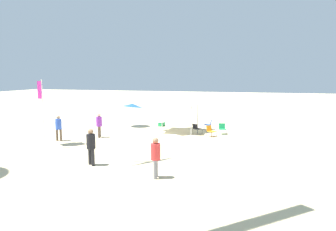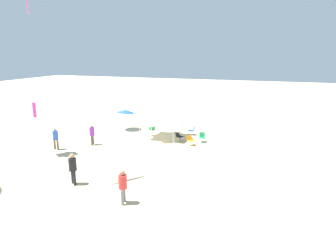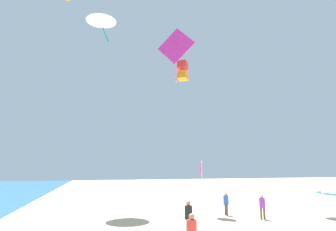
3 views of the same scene
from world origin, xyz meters
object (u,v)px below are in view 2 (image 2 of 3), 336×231
object	(u,v)px
cooler_box	(152,128)
person_watching_sky	(56,137)
canopy_tent	(162,111)
banner_flag	(37,125)
folding_chair_left_of_tent	(190,140)
person_near_umbrella	(92,133)
beach_umbrella	(126,111)
folding_chair_near_cooler	(192,130)
person_by_tent	(73,166)
folding_chair_facing_ocean	(179,136)
person_beachcomber	(123,184)
folding_chair_right_of_tent	(202,137)

from	to	relation	value
cooler_box	person_watching_sky	xyz separation A→B (m)	(5.11, 7.98, 0.87)
canopy_tent	banner_flag	xyz separation A→B (m)	(6.56, 7.97, 0.06)
folding_chair_left_of_tent	person_watching_sky	distance (m)	10.98
cooler_box	banner_flag	bearing A→B (deg)	65.04
canopy_tent	person_near_umbrella	xyz separation A→B (m)	(4.84, 3.90, -1.46)
beach_umbrella	folding_chair_near_cooler	world-z (taller)	beach_umbrella
folding_chair_left_of_tent	canopy_tent	bearing A→B (deg)	105.14
person_by_tent	person_near_umbrella	xyz separation A→B (m)	(3.07, -6.66, -0.06)
cooler_box	person_near_umbrella	size ratio (longest dim) A/B	0.39
canopy_tent	folding_chair_facing_ocean	world-z (taller)	canopy_tent
person_by_tent	person_near_umbrella	world-z (taller)	person_by_tent
folding_chair_left_of_tent	folding_chair_facing_ocean	size ratio (longest dim) A/B	1.00
banner_flag	person_watching_sky	size ratio (longest dim) A/B	2.38
person_beachcomber	person_watching_sky	bearing A→B (deg)	46.60
folding_chair_left_of_tent	person_by_tent	world-z (taller)	person_by_tent
person_by_tent	person_near_umbrella	size ratio (longest dim) A/B	1.05
banner_flag	folding_chair_near_cooler	bearing A→B (deg)	-133.22
folding_chair_near_cooler	cooler_box	size ratio (longest dim) A/B	1.16
folding_chair_near_cooler	banner_flag	xyz separation A→B (m)	(9.05, 9.63, 2.12)
cooler_box	person_by_tent	world-z (taller)	person_by_tent
folding_chair_left_of_tent	person_near_umbrella	xyz separation A→B (m)	(7.89, 2.57, 0.59)
banner_flag	folding_chair_right_of_tent	bearing A→B (deg)	-142.88
cooler_box	banner_flag	size ratio (longest dim) A/B	0.16
folding_chair_right_of_tent	person_watching_sky	bearing A→B (deg)	-168.65
folding_chair_facing_ocean	cooler_box	world-z (taller)	folding_chair_facing_ocean
person_beachcomber	beach_umbrella	bearing A→B (deg)	15.37
person_near_umbrella	folding_chair_right_of_tent	bearing A→B (deg)	-82.13
folding_chair_right_of_tent	folding_chair_left_of_tent	world-z (taller)	same
folding_chair_near_cooler	folding_chair_facing_ocean	bearing A→B (deg)	-14.57
folding_chair_left_of_tent	folding_chair_near_cooler	xyz separation A→B (m)	(0.57, -2.99, 0.00)
cooler_box	banner_flag	world-z (taller)	banner_flag
folding_chair_right_of_tent	folding_chair_near_cooler	xyz separation A→B (m)	(1.32, -1.78, 0.00)
person_by_tent	person_near_umbrella	bearing A→B (deg)	148.53
canopy_tent	beach_umbrella	xyz separation A→B (m)	(4.33, -1.38, -0.62)
person_beachcomber	banner_flag	bearing A→B (deg)	56.48
beach_umbrella	cooler_box	size ratio (longest dim) A/B	3.14
canopy_tent	person_beachcomber	xyz separation A→B (m)	(-2.02, 11.57, -1.44)
banner_flag	person_near_umbrella	size ratio (longest dim) A/B	2.39
folding_chair_left_of_tent	folding_chair_right_of_tent	bearing A→B (deg)	6.78
beach_umbrella	banner_flag	bearing A→B (deg)	76.54
beach_umbrella	folding_chair_facing_ocean	size ratio (longest dim) A/B	2.70
folding_chair_left_of_tent	banner_flag	xyz separation A→B (m)	(9.61, 6.64, 2.12)
folding_chair_facing_ocean	banner_flag	distance (m)	11.35
beach_umbrella	folding_chair_near_cooler	bearing A→B (deg)	-177.69
person_by_tent	person_near_umbrella	distance (m)	7.33
folding_chair_left_of_tent	folding_chair_near_cooler	size ratio (longest dim) A/B	1.00
person_near_umbrella	beach_umbrella	bearing A→B (deg)	-21.29
folding_chair_near_cooler	canopy_tent	bearing A→B (deg)	-55.53
beach_umbrella	person_near_umbrella	bearing A→B (deg)	84.46
canopy_tent	folding_chair_near_cooler	size ratio (longest dim) A/B	3.98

